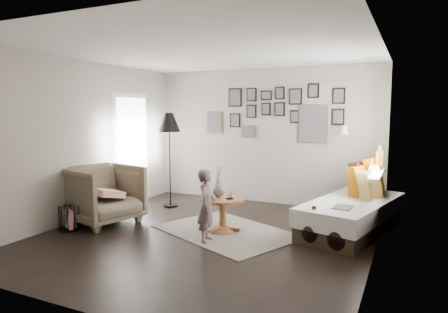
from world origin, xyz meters
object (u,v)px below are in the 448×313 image
at_px(pedestal_table, 223,216).
at_px(demijohn_large, 313,230).
at_px(floor_lamp, 169,126).
at_px(child, 207,206).
at_px(vase, 218,188).
at_px(magazine_basket, 69,218).
at_px(armchair, 104,194).
at_px(demijohn_small, 339,238).
at_px(daybed, 353,209).

xyz_separation_m(pedestal_table, demijohn_large, (1.35, -0.02, -0.03)).
bearing_deg(floor_lamp, child, -43.88).
relative_size(vase, magazine_basket, 1.25).
height_order(pedestal_table, armchair, armchair).
xyz_separation_m(pedestal_table, floor_lamp, (-1.58, 1.01, 1.28)).
bearing_deg(magazine_basket, child, 10.75).
height_order(vase, child, child).
height_order(armchair, demijohn_small, armchair).
distance_m(armchair, floor_lamp, 1.78).
bearing_deg(demijohn_large, armchair, -173.61).
distance_m(pedestal_table, armchair, 1.97).
bearing_deg(daybed, child, -127.14).
xyz_separation_m(pedestal_table, armchair, (-1.92, -0.38, 0.23)).
relative_size(daybed, floor_lamp, 1.29).
bearing_deg(floor_lamp, vase, -33.52).
height_order(pedestal_table, demijohn_small, pedestal_table).
height_order(armchair, demijohn_large, armchair).
distance_m(magazine_basket, demijohn_large, 3.59).
distance_m(armchair, demijohn_small, 3.64).
xyz_separation_m(pedestal_table, demijohn_small, (1.70, -0.14, -0.05)).
bearing_deg(magazine_basket, demijohn_small, 11.40).
height_order(armchair, child, child).
bearing_deg(armchair, demijohn_large, -69.40).
xyz_separation_m(armchair, child, (1.92, -0.12, 0.04)).
bearing_deg(armchair, vase, -63.45).
bearing_deg(magazine_basket, floor_lamp, 74.00).
height_order(pedestal_table, floor_lamp, floor_lamp).
distance_m(floor_lamp, child, 2.41).
xyz_separation_m(magazine_basket, demijohn_large, (3.48, 0.89, 0.02)).
height_order(magazine_basket, demijohn_large, demijohn_large).
bearing_deg(daybed, floor_lamp, -168.12).
bearing_deg(floor_lamp, demijohn_large, -19.34).
bearing_deg(floor_lamp, pedestal_table, -32.67).
relative_size(armchair, child, 1.02).
relative_size(vase, child, 0.46).
distance_m(demijohn_small, child, 1.77).
distance_m(pedestal_table, floor_lamp, 2.27).
xyz_separation_m(floor_lamp, magazine_basket, (-0.55, -1.92, -1.33)).
bearing_deg(demijohn_small, armchair, -176.11).
height_order(vase, floor_lamp, floor_lamp).
bearing_deg(demijohn_small, pedestal_table, 175.42).
bearing_deg(floor_lamp, magazine_basket, -106.00).
height_order(vase, magazine_basket, vase).
distance_m(vase, armchair, 1.89).
bearing_deg(demijohn_small, demijohn_large, 161.08).
bearing_deg(daybed, pedestal_table, -138.64).
relative_size(magazine_basket, demijohn_small, 0.77).
distance_m(magazine_basket, demijohn_small, 3.90).
bearing_deg(vase, armchair, -167.66).
height_order(daybed, demijohn_small, daybed).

